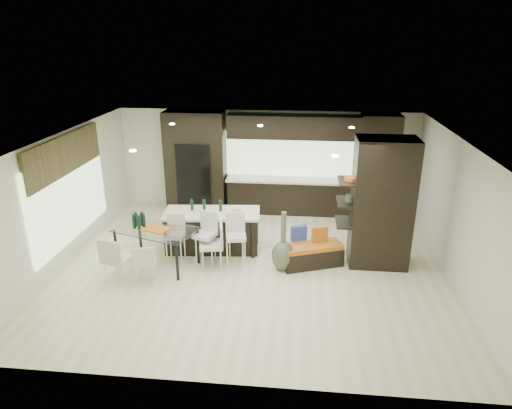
# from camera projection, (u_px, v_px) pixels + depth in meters

# --- Properties ---
(ground) EXTENTS (8.00, 8.00, 0.00)m
(ground) POSITION_uv_depth(u_px,v_px,m) (253.00, 265.00, 9.64)
(ground) COLOR beige
(ground) RESTS_ON ground
(back_wall) EXTENTS (8.00, 0.02, 2.70)m
(back_wall) POSITION_uv_depth(u_px,v_px,m) (267.00, 160.00, 12.42)
(back_wall) COLOR white
(back_wall) RESTS_ON ground
(left_wall) EXTENTS (0.02, 7.00, 2.70)m
(left_wall) POSITION_uv_depth(u_px,v_px,m) (63.00, 199.00, 9.55)
(left_wall) COLOR white
(left_wall) RESTS_ON ground
(right_wall) EXTENTS (0.02, 7.00, 2.70)m
(right_wall) POSITION_uv_depth(u_px,v_px,m) (459.00, 213.00, 8.78)
(right_wall) COLOR white
(right_wall) RESTS_ON ground
(ceiling) EXTENTS (8.00, 7.00, 0.02)m
(ceiling) POSITION_uv_depth(u_px,v_px,m) (253.00, 140.00, 8.69)
(ceiling) COLOR white
(ceiling) RESTS_ON ground
(window_left) EXTENTS (0.04, 3.20, 1.90)m
(window_left) POSITION_uv_depth(u_px,v_px,m) (70.00, 196.00, 9.73)
(window_left) COLOR #B2D199
(window_left) RESTS_ON left_wall
(window_back) EXTENTS (3.40, 0.04, 1.20)m
(window_back) POSITION_uv_depth(u_px,v_px,m) (289.00, 154.00, 12.26)
(window_back) COLOR #B2D199
(window_back) RESTS_ON back_wall
(stone_accent) EXTENTS (0.08, 3.00, 0.80)m
(stone_accent) POSITION_uv_depth(u_px,v_px,m) (65.00, 155.00, 9.41)
(stone_accent) COLOR brown
(stone_accent) RESTS_ON left_wall
(ceiling_spots) EXTENTS (4.00, 3.00, 0.02)m
(ceiling_spots) POSITION_uv_depth(u_px,v_px,m) (254.00, 138.00, 8.93)
(ceiling_spots) COLOR white
(ceiling_spots) RESTS_ON ceiling
(back_cabinetry) EXTENTS (6.80, 0.68, 2.70)m
(back_cabinetry) POSITION_uv_depth(u_px,v_px,m) (285.00, 164.00, 12.07)
(back_cabinetry) COLOR black
(back_cabinetry) RESTS_ON ground
(refrigerator) EXTENTS (0.90, 0.68, 1.90)m
(refrigerator) POSITION_uv_depth(u_px,v_px,m) (196.00, 176.00, 12.39)
(refrigerator) COLOR black
(refrigerator) RESTS_ON ground
(partition_column) EXTENTS (1.20, 0.80, 2.70)m
(partition_column) POSITION_uv_depth(u_px,v_px,m) (382.00, 203.00, 9.29)
(partition_column) COLOR black
(partition_column) RESTS_ON ground
(kitchen_island) EXTENTS (2.18, 1.10, 0.88)m
(kitchen_island) POSITION_uv_depth(u_px,v_px,m) (212.00, 230.00, 10.25)
(kitchen_island) COLOR black
(kitchen_island) RESTS_ON ground
(stool_left) EXTENTS (0.39, 0.39, 0.85)m
(stool_left) POSITION_uv_depth(u_px,v_px,m) (175.00, 244.00, 9.63)
(stool_left) COLOR silver
(stool_left) RESTS_ON ground
(stool_mid) EXTENTS (0.52, 0.52, 0.92)m
(stool_mid) POSITION_uv_depth(u_px,v_px,m) (205.00, 244.00, 9.54)
(stool_mid) COLOR silver
(stool_mid) RESTS_ON ground
(stool_right) EXTENTS (0.47, 0.47, 0.91)m
(stool_right) POSITION_uv_depth(u_px,v_px,m) (236.00, 246.00, 9.48)
(stool_right) COLOR silver
(stool_right) RESTS_ON ground
(bench) EXTENTS (1.35, 0.90, 0.49)m
(bench) POSITION_uv_depth(u_px,v_px,m) (312.00, 255.00, 9.56)
(bench) COLOR black
(bench) RESTS_ON ground
(floor_vase) EXTENTS (0.49, 0.49, 1.29)m
(floor_vase) POSITION_uv_depth(u_px,v_px,m) (283.00, 241.00, 9.24)
(floor_vase) COLOR #47543D
(floor_vase) RESTS_ON ground
(dining_table) EXTENTS (1.89, 1.43, 0.81)m
(dining_table) POSITION_uv_depth(u_px,v_px,m) (157.00, 247.00, 9.56)
(dining_table) COLOR white
(dining_table) RESTS_ON ground
(chair_near) EXTENTS (0.50, 0.50, 0.77)m
(chair_near) POSITION_uv_depth(u_px,v_px,m) (145.00, 265.00, 8.86)
(chair_near) COLOR silver
(chair_near) RESTS_ON ground
(chair_far) EXTENTS (0.58, 0.58, 0.90)m
(chair_far) POSITION_uv_depth(u_px,v_px,m) (118.00, 261.00, 8.85)
(chair_far) COLOR silver
(chair_far) RESTS_ON ground
(chair_end) EXTENTS (0.56, 0.56, 0.87)m
(chair_end) POSITION_uv_depth(u_px,v_px,m) (211.00, 248.00, 9.44)
(chair_end) COLOR silver
(chair_end) RESTS_ON ground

